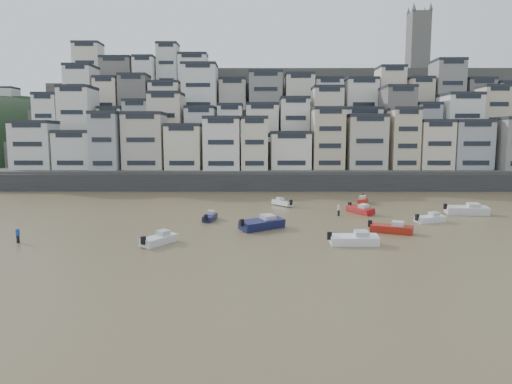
{
  "coord_description": "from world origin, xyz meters",
  "views": [
    {
      "loc": [
        4.07,
        -29.25,
        11.21
      ],
      "look_at": [
        3.88,
        30.0,
        4.0
      ],
      "focal_mm": 32.0,
      "sensor_mm": 36.0,
      "label": 1
    }
  ],
  "objects_px": {
    "boat_a": "(354,238)",
    "boat_b": "(392,227)",
    "boat_i": "(363,199)",
    "boat_c": "(262,222)",
    "boat_f": "(210,216)",
    "boat_h": "(282,202)",
    "boat_g": "(467,209)",
    "boat_e": "(360,209)",
    "person_blue": "(18,235)",
    "person_pink": "(339,210)",
    "boat_d": "(430,218)",
    "boat_j": "(159,238)"
  },
  "relations": [
    {
      "from": "boat_j",
      "to": "boat_d",
      "type": "bearing_deg",
      "value": -39.51
    },
    {
      "from": "person_pink",
      "to": "boat_a",
      "type": "bearing_deg",
      "value": -94.89
    },
    {
      "from": "boat_a",
      "to": "boat_c",
      "type": "xyz_separation_m",
      "value": [
        -9.47,
        8.11,
        0.13
      ]
    },
    {
      "from": "boat_b",
      "to": "boat_e",
      "type": "relative_size",
      "value": 1.0
    },
    {
      "from": "boat_e",
      "to": "person_blue",
      "type": "distance_m",
      "value": 44.57
    },
    {
      "from": "boat_c",
      "to": "boat_e",
      "type": "relative_size",
      "value": 1.23
    },
    {
      "from": "boat_c",
      "to": "boat_g",
      "type": "relative_size",
      "value": 1.0
    },
    {
      "from": "boat_i",
      "to": "boat_b",
      "type": "bearing_deg",
      "value": 11.02
    },
    {
      "from": "boat_e",
      "to": "boat_i",
      "type": "distance_m",
      "value": 10.71
    },
    {
      "from": "boat_d",
      "to": "boat_i",
      "type": "xyz_separation_m",
      "value": [
        -4.93,
        17.15,
        0.04
      ]
    },
    {
      "from": "boat_b",
      "to": "person_blue",
      "type": "height_order",
      "value": "person_blue"
    },
    {
      "from": "boat_b",
      "to": "boat_d",
      "type": "relative_size",
      "value": 1.13
    },
    {
      "from": "boat_d",
      "to": "boat_c",
      "type": "bearing_deg",
      "value": 169.12
    },
    {
      "from": "boat_j",
      "to": "person_blue",
      "type": "xyz_separation_m",
      "value": [
        -15.09,
        0.5,
        0.21
      ]
    },
    {
      "from": "boat_a",
      "to": "boat_b",
      "type": "distance_m",
      "value": 8.34
    },
    {
      "from": "boat_c",
      "to": "boat_g",
      "type": "height_order",
      "value": "boat_c"
    },
    {
      "from": "boat_d",
      "to": "boat_e",
      "type": "height_order",
      "value": "boat_e"
    },
    {
      "from": "boat_g",
      "to": "boat_j",
      "type": "xyz_separation_m",
      "value": [
        -40.63,
        -18.46,
        -0.21
      ]
    },
    {
      "from": "boat_d",
      "to": "boat_f",
      "type": "relative_size",
      "value": 1.1
    },
    {
      "from": "boat_b",
      "to": "boat_f",
      "type": "bearing_deg",
      "value": -175.45
    },
    {
      "from": "boat_g",
      "to": "boat_b",
      "type": "bearing_deg",
      "value": -133.88
    },
    {
      "from": "boat_h",
      "to": "boat_c",
      "type": "bearing_deg",
      "value": 133.59
    },
    {
      "from": "person_blue",
      "to": "person_pink",
      "type": "height_order",
      "value": "same"
    },
    {
      "from": "boat_c",
      "to": "boat_f",
      "type": "xyz_separation_m",
      "value": [
        -6.98,
        6.01,
        -0.3
      ]
    },
    {
      "from": "boat_a",
      "to": "boat_e",
      "type": "relative_size",
      "value": 1.04
    },
    {
      "from": "boat_a",
      "to": "boat_f",
      "type": "xyz_separation_m",
      "value": [
        -16.45,
        14.12,
        -0.17
      ]
    },
    {
      "from": "boat_c",
      "to": "boat_h",
      "type": "bearing_deg",
      "value": 42.03
    },
    {
      "from": "boat_g",
      "to": "boat_j",
      "type": "relative_size",
      "value": 1.32
    },
    {
      "from": "boat_h",
      "to": "boat_b",
      "type": "bearing_deg",
      "value": 172.79
    },
    {
      "from": "boat_h",
      "to": "boat_i",
      "type": "relative_size",
      "value": 0.91
    },
    {
      "from": "boat_f",
      "to": "boat_e",
      "type": "bearing_deg",
      "value": -67.21
    },
    {
      "from": "boat_h",
      "to": "person_pink",
      "type": "xyz_separation_m",
      "value": [
        7.48,
        -9.59,
        0.26
      ]
    },
    {
      "from": "boat_b",
      "to": "boat_g",
      "type": "relative_size",
      "value": 0.82
    },
    {
      "from": "boat_a",
      "to": "boat_f",
      "type": "distance_m",
      "value": 21.68
    },
    {
      "from": "boat_c",
      "to": "boat_g",
      "type": "bearing_deg",
      "value": -17.73
    },
    {
      "from": "boat_c",
      "to": "person_blue",
      "type": "distance_m",
      "value": 26.96
    },
    {
      "from": "boat_a",
      "to": "boat_g",
      "type": "height_order",
      "value": "boat_g"
    },
    {
      "from": "person_blue",
      "to": "person_pink",
      "type": "bearing_deg",
      "value": 24.4
    },
    {
      "from": "boat_d",
      "to": "person_blue",
      "type": "distance_m",
      "value": 49.58
    },
    {
      "from": "boat_e",
      "to": "boat_g",
      "type": "xyz_separation_m",
      "value": [
        15.27,
        -0.73,
        0.16
      ]
    },
    {
      "from": "boat_g",
      "to": "person_blue",
      "type": "relative_size",
      "value": 3.7
    },
    {
      "from": "boat_b",
      "to": "boat_g",
      "type": "height_order",
      "value": "boat_g"
    },
    {
      "from": "boat_g",
      "to": "boat_i",
      "type": "bearing_deg",
      "value": 143.54
    },
    {
      "from": "boat_h",
      "to": "person_blue",
      "type": "distance_m",
      "value": 39.54
    },
    {
      "from": "boat_a",
      "to": "boat_i",
      "type": "xyz_separation_m",
      "value": [
        7.75,
        29.94,
        -0.07
      ]
    },
    {
      "from": "boat_b",
      "to": "boat_g",
      "type": "bearing_deg",
      "value": 65.51
    },
    {
      "from": "boat_e",
      "to": "boat_i",
      "type": "xyz_separation_m",
      "value": [
        2.74,
        10.36,
        -0.04
      ]
    },
    {
      "from": "boat_i",
      "to": "boat_j",
      "type": "xyz_separation_m",
      "value": [
        -28.11,
        -29.54,
        -0.01
      ]
    },
    {
      "from": "boat_a",
      "to": "person_blue",
      "type": "height_order",
      "value": "person_blue"
    },
    {
      "from": "boat_c",
      "to": "person_blue",
      "type": "height_order",
      "value": "boat_c"
    }
  ]
}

